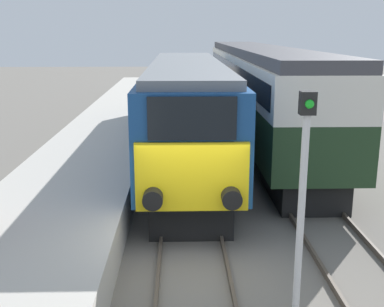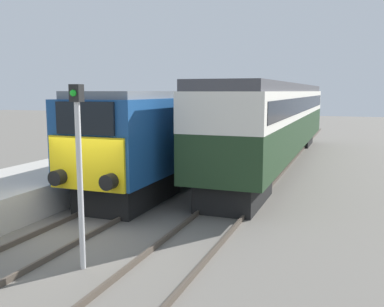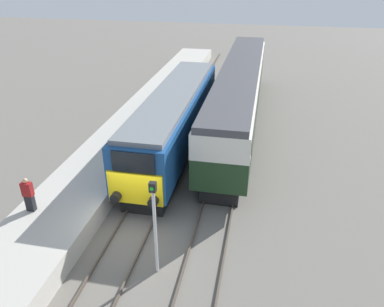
# 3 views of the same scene
# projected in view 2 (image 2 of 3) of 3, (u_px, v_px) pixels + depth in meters

# --- Properties ---
(ground_plane) EXTENTS (120.00, 120.00, 0.00)m
(ground_plane) POSITION_uv_depth(u_px,v_px,m) (72.00, 232.00, 11.68)
(ground_plane) COLOR slate
(platform_left) EXTENTS (3.50, 50.00, 0.97)m
(platform_left) POSITION_uv_depth(u_px,v_px,m) (116.00, 162.00, 20.17)
(platform_left) COLOR #B7B2A8
(platform_left) RESTS_ON ground_plane
(rails_near_track) EXTENTS (1.51, 60.00, 0.14)m
(rails_near_track) POSITION_uv_depth(u_px,v_px,m) (152.00, 190.00, 16.31)
(rails_near_track) COLOR #4C4238
(rails_near_track) RESTS_ON ground_plane
(rails_far_track) EXTENTS (1.50, 60.00, 0.14)m
(rails_far_track) POSITION_uv_depth(u_px,v_px,m) (239.00, 198.00, 15.13)
(rails_far_track) COLOR #4C4238
(rails_far_track) RESTS_ON ground_plane
(locomotive) EXTENTS (2.70, 14.95, 3.82)m
(locomotive) POSITION_uv_depth(u_px,v_px,m) (182.00, 129.00, 18.84)
(locomotive) COLOR black
(locomotive) RESTS_ON ground_plane
(passenger_carriage) EXTENTS (2.75, 21.60, 4.17)m
(passenger_carriage) POSITION_uv_depth(u_px,v_px,m) (278.00, 116.00, 22.33)
(passenger_carriage) COLOR black
(passenger_carriage) RESTS_ON ground_plane
(signal_post) EXTENTS (0.24, 0.28, 3.96)m
(signal_post) POSITION_uv_depth(u_px,v_px,m) (79.00, 162.00, 8.96)
(signal_post) COLOR silver
(signal_post) RESTS_ON ground_plane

